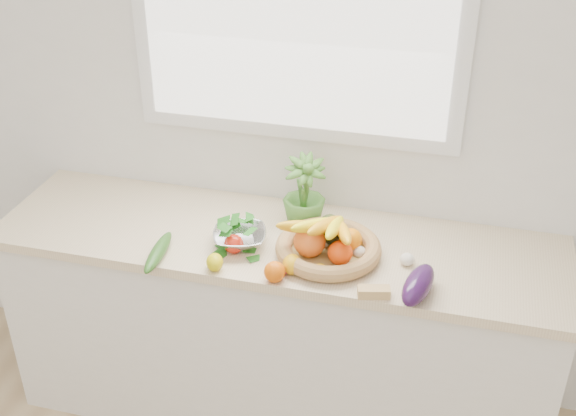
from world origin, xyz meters
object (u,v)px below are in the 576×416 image
(cucumber, at_px, (158,252))
(potted_herb, at_px, (304,193))
(colander_with_spinach, at_px, (240,234))
(eggplant, at_px, (418,285))
(fruit_basket, at_px, (328,243))
(apple, at_px, (234,244))

(cucumber, relative_size, potted_herb, 0.91)
(cucumber, xyz_separation_m, colander_with_spinach, (0.27, 0.15, 0.03))
(eggplant, bearing_deg, fruit_basket, 155.02)
(apple, relative_size, cucumber, 0.27)
(cucumber, height_order, fruit_basket, fruit_basket)
(cucumber, relative_size, fruit_basket, 0.55)
(potted_herb, xyz_separation_m, fruit_basket, (0.14, -0.22, -0.08))
(apple, height_order, fruit_basket, fruit_basket)
(eggplant, distance_m, cucumber, 0.96)
(cucumber, bearing_deg, eggplant, 0.56)
(fruit_basket, bearing_deg, eggplant, -24.98)
(eggplant, relative_size, cucumber, 0.86)
(apple, height_order, potted_herb, potted_herb)
(potted_herb, distance_m, fruit_basket, 0.27)
(colander_with_spinach, bearing_deg, apple, -99.76)
(potted_herb, bearing_deg, colander_with_spinach, -129.00)
(cucumber, distance_m, fruit_basket, 0.63)
(potted_herb, bearing_deg, eggplant, -37.81)
(potted_herb, bearing_deg, apple, -125.11)
(apple, distance_m, fruit_basket, 0.35)
(apple, distance_m, colander_with_spinach, 0.05)
(potted_herb, relative_size, fruit_basket, 0.60)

